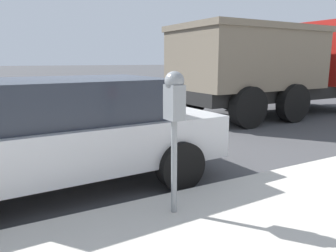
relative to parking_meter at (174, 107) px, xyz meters
name	(u,v)px	position (x,y,z in m)	size (l,w,h in m)	color
ground_plane	(82,160)	(2.65, 0.28, -1.22)	(220.00, 220.00, 0.00)	#424244
parking_meter	(174,107)	(0.00, 0.00, 0.00)	(0.21, 0.19, 1.43)	gray
car_silver	(60,130)	(1.68, 0.77, -0.46)	(2.28, 4.31, 1.43)	#B7BABF
dump_truck	(277,64)	(4.63, -6.32, 0.34)	(2.90, 6.65, 2.87)	black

